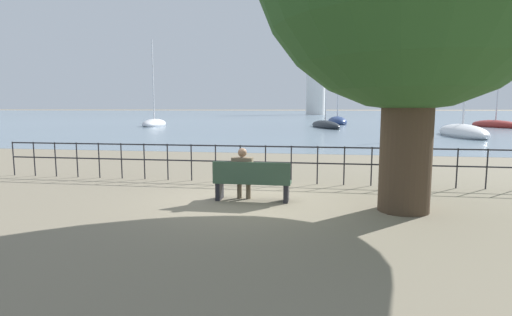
{
  "coord_description": "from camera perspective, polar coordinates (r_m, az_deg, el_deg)",
  "views": [
    {
      "loc": [
        1.47,
        -8.72,
        2.08
      ],
      "look_at": [
        0.0,
        0.5,
        0.9
      ],
      "focal_mm": 28.0,
      "sensor_mm": 36.0,
      "label": 1
    }
  ],
  "objects": [
    {
      "name": "sailboat_4",
      "position": [
        52.98,
        11.53,
        5.13
      ],
      "size": [
        2.95,
        6.53,
        10.16
      ],
      "rotation": [
        0.0,
        0.0,
        0.11
      ],
      "color": "navy",
      "rests_on": "ground_plane"
    },
    {
      "name": "harbor_water",
      "position": [
        168.16,
        8.6,
        6.38
      ],
      "size": [
        600.0,
        300.0,
        0.01
      ],
      "color": "slate",
      "rests_on": "ground_plane"
    },
    {
      "name": "sailboat_3",
      "position": [
        33.26,
        27.39,
        3.27
      ],
      "size": [
        2.48,
        8.14,
        8.67
      ],
      "rotation": [
        0.0,
        0.0,
        -0.01
      ],
      "color": "white",
      "rests_on": "ground_plane"
    },
    {
      "name": "park_bench",
      "position": [
        8.94,
        -0.57,
        -3.47
      ],
      "size": [
        1.73,
        0.45,
        0.9
      ],
      "color": "#334C38",
      "rests_on": "ground_plane"
    },
    {
      "name": "sailboat_2",
      "position": [
        47.48,
        -14.32,
        4.8
      ],
      "size": [
        2.34,
        5.76,
        10.07
      ],
      "rotation": [
        0.0,
        0.0,
        0.06
      ],
      "color": "silver",
      "rests_on": "ground_plane"
    },
    {
      "name": "seated_person_left",
      "position": [
        9.01,
        -1.92,
        -1.92
      ],
      "size": [
        0.46,
        0.35,
        1.19
      ],
      "color": "brown",
      "rests_on": "ground_plane"
    },
    {
      "name": "ground_plane",
      "position": [
        9.09,
        -0.5,
        -6.06
      ],
      "size": [
        1000.0,
        1000.0,
        0.0
      ],
      "primitive_type": "plane",
      "color": "#7A705B"
    },
    {
      "name": "sailboat_0",
      "position": [
        43.14,
        9.85,
        4.62
      ],
      "size": [
        3.93,
        8.67,
        6.94
      ],
      "rotation": [
        0.0,
        0.0,
        0.28
      ],
      "color": "black",
      "rests_on": "ground_plane"
    },
    {
      "name": "sailboat_1",
      "position": [
        50.66,
        31.0,
        4.09
      ],
      "size": [
        3.97,
        7.67,
        8.83
      ],
      "rotation": [
        0.0,
        0.0,
        0.26
      ],
      "color": "maroon",
      "rests_on": "ground_plane"
    },
    {
      "name": "promenade_railing",
      "position": [
        11.09,
        1.37,
        -0.01
      ],
      "size": [
        15.78,
        0.04,
        1.05
      ],
      "color": "black",
      "rests_on": "ground_plane"
    },
    {
      "name": "harbor_lighthouse",
      "position": [
        124.81,
        8.56,
        11.38
      ],
      "size": [
        5.78,
        5.78,
        24.58
      ],
      "color": "white",
      "rests_on": "ground_plane"
    }
  ]
}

